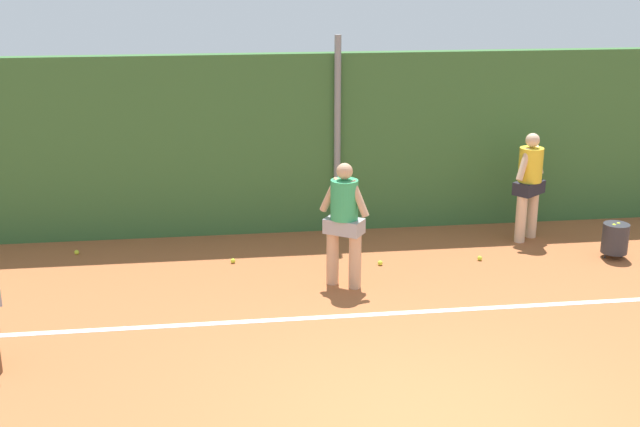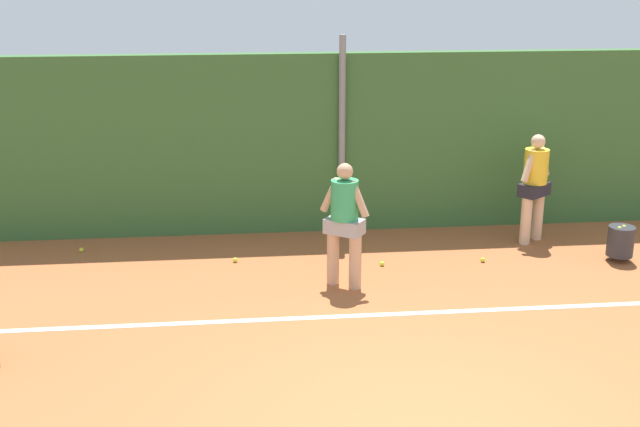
{
  "view_description": "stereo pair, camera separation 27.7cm",
  "coord_description": "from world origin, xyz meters",
  "px_view_note": "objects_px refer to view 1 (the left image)",
  "views": [
    {
      "loc": [
        -1.81,
        -5.93,
        3.94
      ],
      "look_at": [
        -0.56,
        3.4,
        1.01
      ],
      "focal_mm": 44.9,
      "sensor_mm": 36.0,
      "label": 1
    },
    {
      "loc": [
        -1.53,
        -5.96,
        3.94
      ],
      "look_at": [
        -0.56,
        3.4,
        1.01
      ],
      "focal_mm": 44.9,
      "sensor_mm": 36.0,
      "label": 2
    }
  ],
  "objects_px": {
    "tennis_ball_1": "(233,261)",
    "tennis_ball_5": "(380,263)",
    "tennis_ball_4": "(480,258)",
    "ball_hopper": "(615,238)",
    "player_backcourt_far": "(529,181)",
    "player_midcourt": "(344,218)",
    "tennis_ball_3": "(77,252)"
  },
  "relations": [
    {
      "from": "tennis_ball_1",
      "to": "tennis_ball_4",
      "type": "height_order",
      "value": "same"
    },
    {
      "from": "ball_hopper",
      "to": "tennis_ball_4",
      "type": "bearing_deg",
      "value": 175.62
    },
    {
      "from": "ball_hopper",
      "to": "tennis_ball_4",
      "type": "relative_size",
      "value": 7.78
    },
    {
      "from": "player_backcourt_far",
      "to": "tennis_ball_4",
      "type": "relative_size",
      "value": 24.5
    },
    {
      "from": "player_midcourt",
      "to": "tennis_ball_5",
      "type": "relative_size",
      "value": 24.45
    },
    {
      "from": "tennis_ball_1",
      "to": "tennis_ball_5",
      "type": "relative_size",
      "value": 1.0
    },
    {
      "from": "tennis_ball_1",
      "to": "ball_hopper",
      "type": "bearing_deg",
      "value": -5.35
    },
    {
      "from": "player_backcourt_far",
      "to": "tennis_ball_5",
      "type": "bearing_deg",
      "value": -19.16
    },
    {
      "from": "tennis_ball_1",
      "to": "tennis_ball_5",
      "type": "bearing_deg",
      "value": -9.93
    },
    {
      "from": "ball_hopper",
      "to": "player_backcourt_far",
      "type": "bearing_deg",
      "value": 135.13
    },
    {
      "from": "player_backcourt_far",
      "to": "player_midcourt",
      "type": "bearing_deg",
      "value": -11.9
    },
    {
      "from": "player_backcourt_far",
      "to": "tennis_ball_1",
      "type": "height_order",
      "value": "player_backcourt_far"
    },
    {
      "from": "tennis_ball_4",
      "to": "ball_hopper",
      "type": "bearing_deg",
      "value": -4.38
    },
    {
      "from": "player_backcourt_far",
      "to": "tennis_ball_1",
      "type": "xyz_separation_m",
      "value": [
        -4.37,
        -0.43,
        -0.88
      ]
    },
    {
      "from": "ball_hopper",
      "to": "tennis_ball_3",
      "type": "height_order",
      "value": "ball_hopper"
    },
    {
      "from": "player_midcourt",
      "to": "tennis_ball_1",
      "type": "distance_m",
      "value": 1.91
    },
    {
      "from": "player_backcourt_far",
      "to": "tennis_ball_3",
      "type": "distance_m",
      "value": 6.63
    },
    {
      "from": "player_midcourt",
      "to": "player_backcourt_far",
      "type": "xyz_separation_m",
      "value": [
        2.99,
        1.42,
        0.0
      ]
    },
    {
      "from": "player_backcourt_far",
      "to": "ball_hopper",
      "type": "xyz_separation_m",
      "value": [
        0.93,
        -0.93,
        -0.62
      ]
    },
    {
      "from": "player_midcourt",
      "to": "tennis_ball_4",
      "type": "bearing_deg",
      "value": 51.79
    },
    {
      "from": "player_midcourt",
      "to": "tennis_ball_1",
      "type": "xyz_separation_m",
      "value": [
        -1.38,
        0.99,
        -0.87
      ]
    },
    {
      "from": "ball_hopper",
      "to": "tennis_ball_5",
      "type": "relative_size",
      "value": 7.78
    },
    {
      "from": "tennis_ball_4",
      "to": "tennis_ball_5",
      "type": "bearing_deg",
      "value": 179.93
    },
    {
      "from": "player_backcourt_far",
      "to": "tennis_ball_5",
      "type": "relative_size",
      "value": 24.5
    },
    {
      "from": "tennis_ball_1",
      "to": "tennis_ball_3",
      "type": "height_order",
      "value": "same"
    },
    {
      "from": "player_midcourt",
      "to": "tennis_ball_3",
      "type": "bearing_deg",
      "value": -170.23
    },
    {
      "from": "ball_hopper",
      "to": "tennis_ball_1",
      "type": "relative_size",
      "value": 7.78
    },
    {
      "from": "player_midcourt",
      "to": "tennis_ball_5",
      "type": "bearing_deg",
      "value": 80.56
    },
    {
      "from": "player_backcourt_far",
      "to": "ball_hopper",
      "type": "distance_m",
      "value": 1.45
    },
    {
      "from": "player_midcourt",
      "to": "tennis_ball_5",
      "type": "height_order",
      "value": "player_midcourt"
    },
    {
      "from": "ball_hopper",
      "to": "tennis_ball_5",
      "type": "distance_m",
      "value": 3.32
    },
    {
      "from": "tennis_ball_3",
      "to": "tennis_ball_1",
      "type": "bearing_deg",
      "value": -16.17
    }
  ]
}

